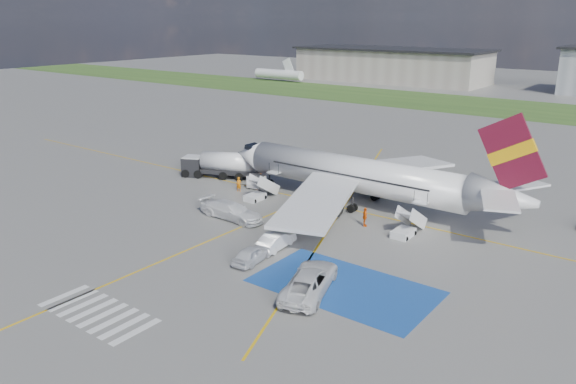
# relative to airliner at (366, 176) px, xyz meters

# --- Properties ---
(ground) EXTENTS (400.00, 400.00, 0.00)m
(ground) POSITION_rel_airliner_xyz_m (-1.51, -14.00, -3.39)
(ground) COLOR #60605E
(ground) RESTS_ON ground
(grass_strip) EXTENTS (400.00, 30.00, 0.01)m
(grass_strip) POSITION_rel_airliner_xyz_m (-1.51, 81.00, -3.39)
(grass_strip) COLOR #2D4C1E
(grass_strip) RESTS_ON ground
(taxiway_line_main) EXTENTS (120.00, 0.20, 0.01)m
(taxiway_line_main) POSITION_rel_airliner_xyz_m (-1.51, -2.00, -3.39)
(taxiway_line_main) COLOR gold
(taxiway_line_main) RESTS_ON ground
(taxiway_line_cross) EXTENTS (0.20, 60.00, 0.01)m
(taxiway_line_cross) POSITION_rel_airliner_xyz_m (-6.51, -24.00, -3.39)
(taxiway_line_cross) COLOR gold
(taxiway_line_cross) RESTS_ON ground
(taxiway_line_diag) EXTENTS (20.71, 56.45, 0.01)m
(taxiway_line_diag) POSITION_rel_airliner_xyz_m (-1.51, -2.00, -3.39)
(taxiway_line_diag) COLOR gold
(taxiway_line_diag) RESTS_ON ground
(staging_box) EXTENTS (14.00, 8.00, 0.01)m
(staging_box) POSITION_rel_airliner_xyz_m (8.49, -18.00, -3.39)
(staging_box) COLOR #184290
(staging_box) RESTS_ON ground
(crosswalk) EXTENTS (9.00, 4.00, 0.01)m
(crosswalk) POSITION_rel_airliner_xyz_m (-3.31, -32.00, -3.39)
(crosswalk) COLOR silver
(crosswalk) RESTS_ON ground
(terminal_west) EXTENTS (60.00, 22.00, 10.00)m
(terminal_west) POSITION_rel_airliner_xyz_m (-56.51, 116.00, 1.61)
(terminal_west) COLOR gray
(terminal_west) RESTS_ON ground
(airliner) EXTENTS (36.81, 32.95, 11.92)m
(airliner) POSITION_rel_airliner_xyz_m (0.00, 0.00, 0.00)
(airliner) COLOR silver
(airliner) RESTS_ON ground
(airstairs_fwd) EXTENTS (1.90, 5.20, 3.60)m
(airstairs_fwd) POSITION_rel_airliner_xyz_m (-11.01, -5.30, -2.77)
(airstairs_fwd) COLOR silver
(airstairs_fwd) RESTS_ON ground
(airstairs_aft) EXTENTS (1.90, 5.20, 3.60)m
(airstairs_aft) POSITION_rel_airliner_xyz_m (7.49, -5.30, -2.77)
(airstairs_aft) COLOR silver
(airstairs_aft) RESTS_ON ground
(fuel_tanker) EXTENTS (10.10, 6.44, 3.39)m
(fuel_tanker) POSITION_rel_airliner_xyz_m (-20.75, -1.08, -1.97)
(fuel_tanker) COLOR black
(fuel_tanker) RESTS_ON ground
(gpu_cart) EXTENTS (2.31, 1.73, 1.73)m
(gpu_cart) POSITION_rel_airliner_xyz_m (-13.78, -2.20, -2.61)
(gpu_cart) COLOR silver
(gpu_cart) RESTS_ON ground
(car_silver_a) EXTENTS (2.26, 4.48, 1.46)m
(car_silver_a) POSITION_rel_airliner_xyz_m (-0.18, -18.88, -2.66)
(car_silver_a) COLOR silver
(car_silver_a) RESTS_ON ground
(car_silver_b) EXTENTS (2.04, 4.74, 1.52)m
(car_silver_b) POSITION_rel_airliner_xyz_m (-0.42, -15.23, -2.63)
(car_silver_b) COLOR silver
(car_silver_b) RESTS_ON ground
(van_white_a) EXTENTS (4.76, 6.86, 2.35)m
(van_white_a) POSITION_rel_airliner_xyz_m (6.79, -20.24, -2.22)
(van_white_a) COLOR silver
(van_white_a) RESTS_ON ground
(van_white_b) EXTENTS (5.98, 2.60, 2.31)m
(van_white_b) POSITION_rel_airliner_xyz_m (-8.98, -11.87, -2.24)
(van_white_b) COLOR white
(van_white_b) RESTS_ON ground
(crew_fwd) EXTENTS (0.74, 0.60, 1.76)m
(crew_fwd) POSITION_rel_airliner_xyz_m (-14.72, -4.33, -2.51)
(crew_fwd) COLOR orange
(crew_fwd) RESTS_ON ground
(crew_nose) EXTENTS (1.04, 1.04, 1.70)m
(crew_nose) POSITION_rel_airliner_xyz_m (-13.79, -1.38, -2.54)
(crew_nose) COLOR orange
(crew_nose) RESTS_ON ground
(crew_aft) EXTENTS (1.02, 1.22, 1.96)m
(crew_aft) POSITION_rel_airliner_xyz_m (3.18, -5.51, -2.41)
(crew_aft) COLOR #E0590B
(crew_aft) RESTS_ON ground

